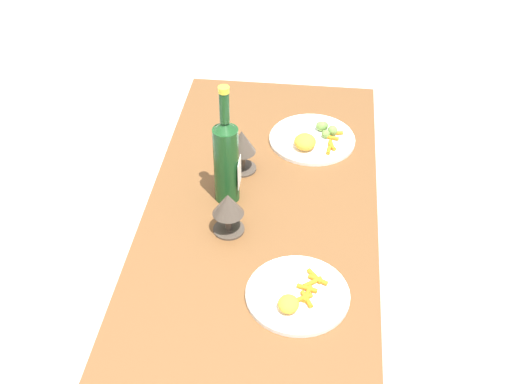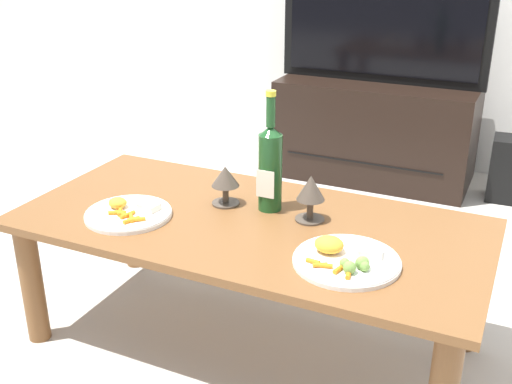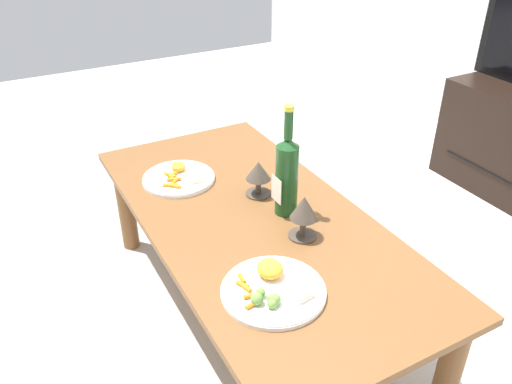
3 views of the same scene
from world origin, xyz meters
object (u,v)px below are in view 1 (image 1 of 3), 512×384
Objects in this scene: goblet_right at (242,144)px; goblet_left at (228,207)px; wine_bottle at (226,157)px; dinner_plate_left at (297,294)px; dining_table at (262,222)px; dinner_plate_right at (312,138)px.

goblet_left is at bearing 180.00° from goblet_right.
goblet_right is (0.14, -0.02, -0.05)m from wine_bottle.
dinner_plate_left is (-0.51, -0.21, -0.08)m from goblet_right.
goblet_left is 0.28m from goblet_right.
dining_table is 11.03× the size of goblet_left.
dining_table is 0.37m from dinner_plate_left.
wine_bottle is at bearing 169.99° from goblet_right.
goblet_right is at bearing 22.09° from dinner_plate_left.
wine_bottle is 0.15m from goblet_right.
wine_bottle is 0.16m from goblet_left.
goblet_right is at bearing 25.87° from dining_table.
goblet_left is (-0.12, 0.08, 0.15)m from dining_table.
wine_bottle is at bearing 143.81° from dinner_plate_right.
dining_table is at bearing -102.04° from wine_bottle.
dining_table is 4.98× the size of dinner_plate_right.
dinner_plate_right is (0.18, -0.21, -0.08)m from goblet_right.
goblet_right is at bearing 130.36° from dinner_plate_right.
wine_bottle reaches higher than dinner_plate_left.
dining_table is 9.83× the size of goblet_right.
dinner_plate_left is 0.68m from dinner_plate_right.
dinner_plate_right is at bearing -20.66° from dining_table.
goblet_left is 0.89× the size of goblet_right.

